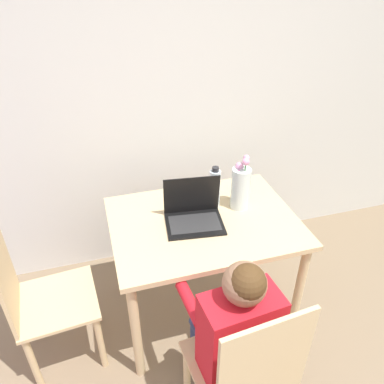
% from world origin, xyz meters
% --- Properties ---
extents(wall_back, '(6.40, 0.05, 2.50)m').
position_xyz_m(wall_back, '(0.00, 2.23, 1.25)').
color(wall_back, silver).
rests_on(wall_back, ground_plane).
extents(dining_table, '(1.02, 0.76, 0.72)m').
position_xyz_m(dining_table, '(-0.10, 1.54, 0.62)').
color(dining_table, '#D6B784').
rests_on(dining_table, ground_plane).
extents(chair_occupied, '(0.43, 0.43, 0.93)m').
position_xyz_m(chair_occupied, '(-0.16, 0.79, 0.47)').
color(chair_occupied, '#D6B784').
rests_on(chair_occupied, ground_plane).
extents(chair_spare, '(0.43, 0.43, 0.93)m').
position_xyz_m(chair_spare, '(-1.01, 1.46, 0.47)').
color(chair_spare, '#D6B784').
rests_on(chair_spare, ground_plane).
extents(person_seated, '(0.36, 0.45, 1.02)m').
position_xyz_m(person_seated, '(-0.17, 0.91, 0.63)').
color(person_seated, red).
rests_on(person_seated, ground_plane).
extents(laptop, '(0.34, 0.27, 0.24)m').
position_xyz_m(laptop, '(-0.16, 1.56, 0.77)').
color(laptop, black).
rests_on(laptop, dining_table).
extents(flower_vase, '(0.11, 0.11, 0.33)m').
position_xyz_m(flower_vase, '(0.14, 1.61, 0.85)').
color(flower_vase, silver).
rests_on(flower_vase, dining_table).
extents(water_bottle, '(0.06, 0.06, 0.25)m').
position_xyz_m(water_bottle, '(-0.00, 1.66, 0.84)').
color(water_bottle, silver).
rests_on(water_bottle, dining_table).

